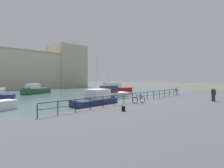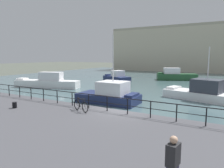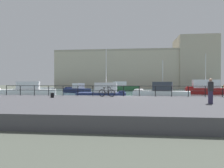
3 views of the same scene
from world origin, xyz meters
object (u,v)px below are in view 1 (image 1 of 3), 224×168
(parked_bicycle, at_px, (139,100))
(life_ring_stand, at_px, (176,90))
(moored_blue_motorboat, at_px, (115,88))
(standing_person, at_px, (213,94))
(mooring_bollard, at_px, (123,109))
(moored_green_narrowboat, at_px, (96,99))
(harbor_building, at_px, (30,69))
(moored_red_daysailer, at_px, (108,93))
(moored_white_yacht, at_px, (36,90))

(parked_bicycle, relative_size, life_ring_stand, 1.22)
(moored_blue_motorboat, bearing_deg, standing_person, 77.56)
(parked_bicycle, distance_m, mooring_bollard, 5.15)
(mooring_bollard, bearing_deg, parked_bicycle, 20.46)
(moored_green_narrowboat, distance_m, parked_bicycle, 6.34)
(moored_green_narrowboat, bearing_deg, parked_bicycle, -80.36)
(harbor_building, relative_size, moored_blue_motorboat, 5.62)
(moored_red_daysailer, bearing_deg, mooring_bollard, 64.59)
(moored_green_narrowboat, distance_m, standing_person, 14.96)
(harbor_building, distance_m, standing_person, 62.05)
(moored_green_narrowboat, height_order, moored_white_yacht, moored_green_narrowboat)
(moored_blue_motorboat, xyz_separation_m, life_ring_stand, (-5.04, -19.06, 0.73))
(life_ring_stand, xyz_separation_m, standing_person, (-3.79, -6.43, -0.11))
(moored_red_daysailer, bearing_deg, parked_bicycle, 75.17)
(parked_bicycle, xyz_separation_m, life_ring_stand, (11.56, 0.73, 0.59))
(moored_green_narrowboat, height_order, mooring_bollard, moored_green_narrowboat)
(moored_white_yacht, bearing_deg, moored_blue_motorboat, 125.17)
(moored_green_narrowboat, distance_m, mooring_bollard, 8.76)
(moored_white_yacht, bearing_deg, moored_red_daysailer, 87.25)
(moored_blue_motorboat, height_order, standing_person, moored_blue_motorboat)
(harbor_building, bearing_deg, moored_green_narrowboat, -100.25)
(harbor_building, xyz_separation_m, standing_person, (0.00, -61.81, -5.46))
(moored_green_narrowboat, relative_size, parked_bicycle, 3.91)
(moored_red_daysailer, xyz_separation_m, mooring_bollard, (-11.60, -13.93, 0.20))
(moored_blue_motorboat, bearing_deg, life_ring_stand, 81.86)
(moored_red_daysailer, xyz_separation_m, parked_bicycle, (-6.78, -12.13, 0.37))
(harbor_building, xyz_separation_m, parked_bicycle, (-7.76, -56.11, -5.93))
(moored_green_narrowboat, relative_size, moored_white_yacht, 0.87)
(moored_red_daysailer, relative_size, parked_bicycle, 5.16)
(moored_white_yacht, bearing_deg, moored_green_narrowboat, 62.77)
(parked_bicycle, bearing_deg, moored_green_narrowboat, 119.67)
(moored_blue_motorboat, relative_size, moored_green_narrowboat, 1.49)
(moored_white_yacht, relative_size, parked_bicycle, 4.51)
(moored_blue_motorboat, xyz_separation_m, parked_bicycle, (-16.60, -19.79, 0.14))
(moored_blue_motorboat, bearing_deg, mooring_bollard, 51.90)
(life_ring_stand, bearing_deg, moored_blue_motorboat, 75.18)
(moored_white_yacht, xyz_separation_m, standing_person, (8.03, -35.24, 0.75))
(moored_red_daysailer, distance_m, mooring_bollard, 18.13)
(moored_red_daysailer, distance_m, parked_bicycle, 13.91)
(parked_bicycle, xyz_separation_m, standing_person, (7.77, -5.70, 0.47))
(moored_red_daysailer, height_order, life_ring_stand, moored_red_daysailer)
(harbor_building, distance_m, moored_white_yacht, 28.44)
(mooring_bollard, distance_m, standing_person, 13.19)
(mooring_bollard, bearing_deg, life_ring_stand, 8.78)
(harbor_building, xyz_separation_m, moored_green_narrowboat, (-9.02, -49.91, -6.27))
(harbor_building, bearing_deg, moored_red_daysailer, -91.27)
(moored_blue_motorboat, xyz_separation_m, standing_person, (-8.84, -25.49, 0.61))
(moored_red_daysailer, bearing_deg, moored_white_yacht, -53.58)
(life_ring_stand, relative_size, standing_person, 0.83)
(standing_person, bearing_deg, moored_white_yacht, -68.79)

